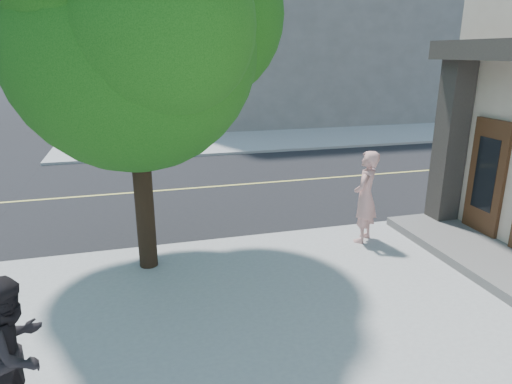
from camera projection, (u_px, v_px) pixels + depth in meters
name	position (u px, v px, depth m)	size (l,w,h in m)	color
ground	(15.00, 266.00, 9.19)	(140.00, 140.00, 0.00)	black
road_ew	(50.00, 199.00, 13.34)	(140.00, 9.00, 0.01)	black
sidewalk_ne	(290.00, 112.00, 32.38)	(29.00, 25.00, 0.12)	#9D9D9C
filler_ne	(297.00, 8.00, 30.87)	(18.00, 16.00, 14.00)	slate
man_on_phone	(365.00, 197.00, 9.84)	(0.75, 0.49, 2.05)	#DD9B94
pedestrian	(16.00, 351.00, 4.95)	(0.88, 0.68, 1.80)	black
street_tree	(137.00, 15.00, 7.62)	(5.43, 4.94, 7.21)	black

